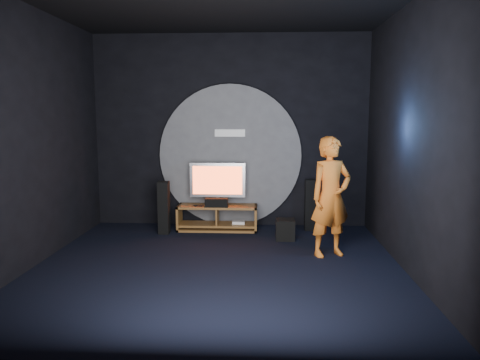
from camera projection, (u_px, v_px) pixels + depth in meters
name	position (u px, v px, depth m)	size (l,w,h in m)	color
floor	(217.00, 267.00, 6.35)	(5.00, 5.00, 0.00)	black
back_wall	(230.00, 131.00, 8.57)	(5.00, 0.04, 3.50)	black
front_wall	(184.00, 155.00, 3.63)	(5.00, 0.04, 3.50)	black
left_wall	(30.00, 138.00, 6.23)	(0.04, 5.00, 3.50)	black
right_wall	(411.00, 139.00, 5.97)	(0.04, 5.00, 3.50)	black
wall_disc_panel	(230.00, 156.00, 8.58)	(2.60, 0.11, 2.60)	#515156
media_console	(218.00, 219.00, 8.36)	(1.42, 0.45, 0.45)	brown
tv	(218.00, 182.00, 8.33)	(0.99, 0.22, 0.75)	#ADACB3
center_speaker	(216.00, 203.00, 8.17)	(0.40, 0.15, 0.15)	black
remote	(199.00, 206.00, 8.22)	(0.18, 0.05, 0.02)	black
tower_speaker_left	(164.00, 208.00, 8.08)	(0.18, 0.20, 0.91)	black
tower_speaker_right	(310.00, 205.00, 8.33)	(0.18, 0.20, 0.91)	black
subwoofer	(285.00, 229.00, 7.72)	(0.31, 0.31, 0.34)	black
player	(331.00, 197.00, 6.76)	(0.64, 0.42, 1.75)	orange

